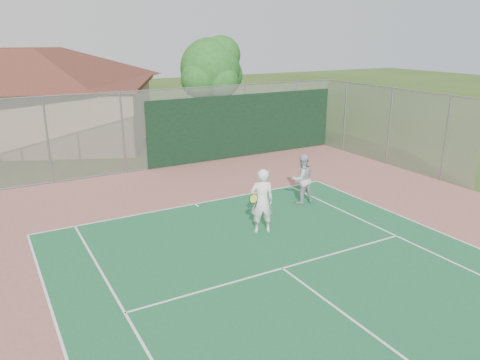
# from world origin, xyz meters

# --- Properties ---
(back_fence) EXTENTS (20.08, 0.11, 3.53)m
(back_fence) POSITION_xyz_m (2.11, 16.98, 1.67)
(back_fence) COLOR gray
(back_fence) RESTS_ON ground
(side_fence_right) EXTENTS (0.08, 9.00, 3.50)m
(side_fence_right) POSITION_xyz_m (10.00, 12.50, 1.75)
(side_fence_right) COLOR gray
(side_fence_right) RESTS_ON ground
(clubhouse) EXTENTS (16.56, 14.19, 6.04)m
(clubhouse) POSITION_xyz_m (-3.88, 25.74, 3.06)
(clubhouse) COLOR tan
(clubhouse) RESTS_ON ground
(tree) EXTENTS (4.11, 3.90, 5.74)m
(tree) POSITION_xyz_m (5.93, 22.48, 3.77)
(tree) COLOR #382814
(tree) RESTS_ON ground
(player_white_front) EXTENTS (1.06, 0.68, 1.99)m
(player_white_front) POSITION_xyz_m (0.77, 8.66, 1.00)
(player_white_front) COLOR white
(player_white_front) RESTS_ON ground
(player_grey_back) EXTENTS (0.90, 0.72, 1.78)m
(player_grey_back) POSITION_xyz_m (3.36, 10.15, 0.89)
(player_grey_back) COLOR #B1B3B7
(player_grey_back) RESTS_ON ground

